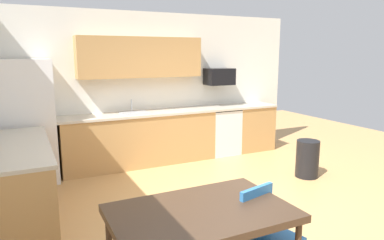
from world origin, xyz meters
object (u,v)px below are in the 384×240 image
object	(u,v)px
dining_table	(201,217)
microwave	(219,77)
trash_bin	(307,159)
refrigerator	(28,122)
oven_range	(221,131)
chair_near_table	(266,230)

from	to	relation	value
dining_table	microwave	bearing A→B (deg)	57.89
trash_bin	refrigerator	bearing A→B (deg)	156.62
oven_range	chair_near_table	xyz separation A→B (m)	(-1.75, -3.68, 0.05)
oven_range	microwave	bearing A→B (deg)	90.00
dining_table	trash_bin	xyz separation A→B (m)	(2.86, 1.80, -0.41)
oven_range	microwave	xyz separation A→B (m)	(-0.00, 0.10, 1.06)
dining_table	refrigerator	bearing A→B (deg)	107.83
oven_range	dining_table	world-z (taller)	oven_range
refrigerator	chair_near_table	xyz separation A→B (m)	(1.71, -3.60, -0.44)
refrigerator	trash_bin	world-z (taller)	refrigerator
refrigerator	oven_range	xyz separation A→B (m)	(3.46, 0.08, -0.49)
microwave	trash_bin	world-z (taller)	microwave
refrigerator	dining_table	bearing A→B (deg)	-72.17
trash_bin	dining_table	bearing A→B (deg)	-147.89
oven_range	refrigerator	bearing A→B (deg)	-178.68
microwave	trash_bin	bearing A→B (deg)	-74.25
refrigerator	microwave	distance (m)	3.51
refrigerator	microwave	bearing A→B (deg)	2.98
refrigerator	dining_table	size ratio (longest dim) A/B	1.35
refrigerator	chair_near_table	size ratio (longest dim) A/B	2.22
oven_range	microwave	size ratio (longest dim) A/B	1.69
dining_table	chair_near_table	xyz separation A→B (m)	(0.57, -0.08, -0.20)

